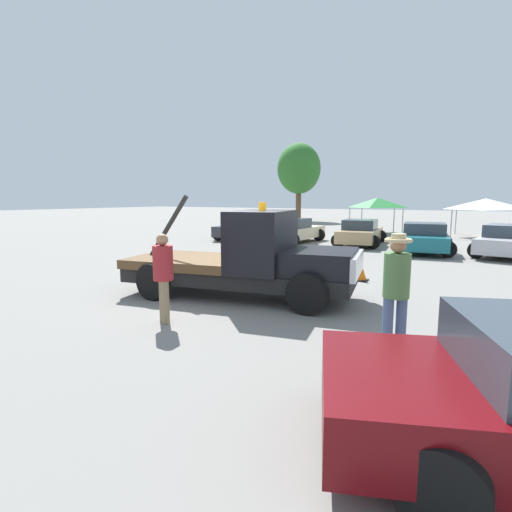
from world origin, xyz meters
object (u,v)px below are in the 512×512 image
(tow_truck, at_px, (252,261))
(canopy_tent_green, at_px, (377,203))
(parked_car_charcoal, at_px, (243,228))
(parked_car_cream, at_px, (291,231))
(person_near_truck, at_px, (396,283))
(tree_left, at_px, (299,169))
(person_at_hood, at_px, (163,272))
(parked_car_tan, at_px, (360,233))
(parked_car_teal, at_px, (424,238))
(canopy_tent_white, at_px, (486,204))
(traffic_cone, at_px, (361,272))
(parked_car_silver, at_px, (510,241))

(tow_truck, distance_m, canopy_tent_green, 20.55)
(parked_car_charcoal, bearing_deg, tow_truck, -153.79)
(tow_truck, distance_m, parked_car_cream, 12.38)
(person_near_truck, relative_size, canopy_tent_green, 0.62)
(parked_car_cream, distance_m, tree_left, 22.55)
(person_near_truck, bearing_deg, tow_truck, -153.67)
(person_near_truck, height_order, tree_left, tree_left)
(parked_car_charcoal, distance_m, parked_car_cream, 3.44)
(person_at_hood, distance_m, parked_car_tan, 15.01)
(parked_car_teal, xyz_separation_m, canopy_tent_white, (2.18, 9.33, 1.42))
(person_at_hood, distance_m, parked_car_teal, 13.93)
(person_at_hood, bearing_deg, parked_car_charcoal, -116.65)
(canopy_tent_white, bearing_deg, parked_car_charcoal, -145.94)
(canopy_tent_green, distance_m, traffic_cone, 17.57)
(tow_truck, xyz_separation_m, tree_left, (-13.29, 31.70, 4.63))
(person_at_hood, distance_m, canopy_tent_white, 23.53)
(person_at_hood, relative_size, parked_car_tan, 0.36)
(canopy_tent_white, xyz_separation_m, traffic_cone, (-2.83, -17.01, -1.81))
(tow_truck, height_order, person_at_hood, tow_truck)
(parked_car_silver, xyz_separation_m, traffic_cone, (-3.94, -8.19, -0.40))
(tow_truck, xyz_separation_m, canopy_tent_green, (-2.06, 20.42, 1.20))
(person_near_truck, distance_m, parked_car_silver, 13.54)
(person_at_hood, distance_m, canopy_tent_green, 23.09)
(person_near_truck, relative_size, canopy_tent_white, 0.54)
(parked_car_charcoal, distance_m, canopy_tent_green, 10.35)
(tree_left, bearing_deg, parked_car_cream, -66.32)
(person_near_truck, distance_m, canopy_tent_white, 22.26)
(parked_car_cream, height_order, traffic_cone, parked_car_cream)
(parked_car_charcoal, relative_size, parked_car_silver, 0.91)
(canopy_tent_green, bearing_deg, parked_car_silver, -48.86)
(parked_car_charcoal, xyz_separation_m, canopy_tent_white, (12.44, 8.41, 1.42))
(canopy_tent_white, height_order, traffic_cone, canopy_tent_white)
(parked_car_charcoal, relative_size, parked_car_cream, 0.93)
(parked_car_silver, distance_m, canopy_tent_white, 9.00)
(person_at_hood, bearing_deg, canopy_tent_white, -155.98)
(parked_car_charcoal, bearing_deg, parked_car_silver, -98.86)
(tree_left, bearing_deg, person_near_truck, -63.05)
(traffic_cone, bearing_deg, parked_car_tan, 106.25)
(tree_left, bearing_deg, canopy_tent_white, -32.37)
(tow_truck, relative_size, traffic_cone, 10.89)
(canopy_tent_white, relative_size, traffic_cone, 6.40)
(tow_truck, xyz_separation_m, person_at_hood, (-0.44, -2.59, 0.09))
(person_at_hood, relative_size, parked_car_teal, 0.38)
(tow_truck, bearing_deg, tree_left, 101.44)
(tow_truck, relative_size, person_near_truck, 3.18)
(person_near_truck, height_order, parked_car_charcoal, person_near_truck)
(person_at_hood, height_order, parked_car_silver, person_at_hood)
(person_at_hood, distance_m, parked_car_cream, 14.69)
(canopy_tent_green, height_order, traffic_cone, canopy_tent_green)
(parked_car_tan, bearing_deg, traffic_cone, -170.90)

